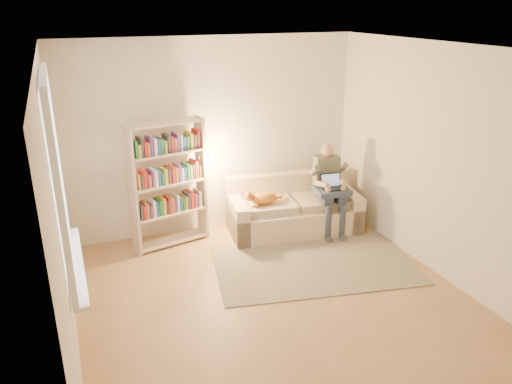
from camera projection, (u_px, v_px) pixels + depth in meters
name	position (u px, v px, depth m)	size (l,w,h in m)	color
floor	(281.00, 308.00, 5.20)	(4.50, 4.50, 0.00)	#997045
ceiling	(287.00, 50.00, 4.27)	(4.00, 4.50, 0.02)	white
wall_left	(60.00, 224.00, 4.04)	(0.02, 4.50, 2.60)	silver
wall_right	(450.00, 167.00, 5.43)	(0.02, 4.50, 2.60)	silver
wall_back	(213.00, 136.00, 6.69)	(4.00, 0.02, 2.60)	silver
wall_front	(452.00, 324.00, 2.78)	(4.00, 0.02, 2.60)	silver
window	(64.00, 206.00, 4.21)	(0.12, 1.52, 1.69)	white
sofa	(293.00, 211.00, 6.90)	(1.85, 1.03, 0.75)	beige
person	(329.00, 183.00, 6.73)	(0.39, 0.56, 1.22)	#656A55
cat	(266.00, 197.00, 6.60)	(0.56, 0.24, 0.20)	orange
blanket	(326.00, 191.00, 6.64)	(0.45, 0.36, 0.07)	#2C3D4E
laptop	(326.00, 185.00, 6.62)	(0.31, 0.27, 0.24)	black
bookshelf	(168.00, 178.00, 6.28)	(1.12, 0.45, 1.64)	beige
rug	(315.00, 265.00, 6.04)	(2.38, 1.41, 0.01)	gray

